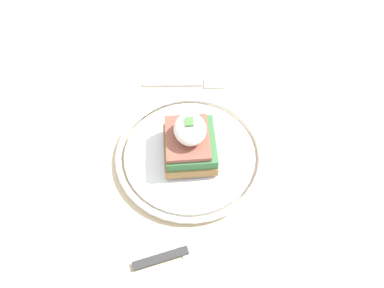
% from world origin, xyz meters
% --- Properties ---
extents(ground_plane, '(6.00, 6.00, 0.00)m').
position_xyz_m(ground_plane, '(0.00, 0.00, 0.00)').
color(ground_plane, '#B2ADA3').
extents(dining_table, '(0.88, 0.70, 0.76)m').
position_xyz_m(dining_table, '(0.00, 0.00, 0.62)').
color(dining_table, '#C6B28E').
rests_on(dining_table, ground_plane).
extents(plate, '(0.25, 0.25, 0.02)m').
position_xyz_m(plate, '(-0.00, 0.02, 0.77)').
color(plate, silver).
rests_on(plate, dining_table).
extents(sandwich, '(0.10, 0.08, 0.08)m').
position_xyz_m(sandwich, '(-0.00, 0.02, 0.81)').
color(sandwich, '#9E703D').
rests_on(sandwich, plate).
extents(fork, '(0.02, 0.15, 0.00)m').
position_xyz_m(fork, '(-0.16, 0.03, 0.76)').
color(fork, silver).
rests_on(fork, dining_table).
extents(knife, '(0.06, 0.19, 0.01)m').
position_xyz_m(knife, '(0.16, 0.01, 0.76)').
color(knife, '#2D2D2D').
rests_on(knife, dining_table).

